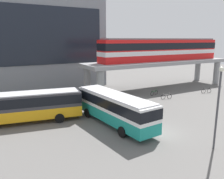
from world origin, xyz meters
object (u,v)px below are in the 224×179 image
at_px(bicycle_silver, 166,97).
at_px(bicycle_green, 154,93).
at_px(station_building, 21,41).
at_px(bus_secondary, 28,104).
at_px(bicycle_black, 206,91).
at_px(train, 162,49).
at_px(bus_main, 114,106).

bearing_deg(bicycle_silver, bicycle_green, 89.49).
xyz_separation_m(station_building, bus_secondary, (-3.15, -21.73, -6.39)).
bearing_deg(bus_secondary, bicycle_black, -0.78).
bearing_deg(bicycle_green, bus_secondary, -171.89).
bearing_deg(train, bus_main, -145.28).
bearing_deg(bicycle_silver, station_building, 126.88).
height_order(bus_main, bicycle_black, bus_main).
relative_size(bus_secondary, bicycle_silver, 6.44).
bearing_deg(train, bus_secondary, -164.94).
distance_m(bus_main, bus_secondary, 9.08).
bearing_deg(station_building, bicycle_black, -41.84).
distance_m(bus_secondary, bicycle_black, 27.89).
distance_m(station_building, bus_main, 27.84).
height_order(station_building, bicycle_black, station_building).
height_order(station_building, bus_secondary, station_building).
bearing_deg(bus_secondary, bicycle_green, 8.11).
xyz_separation_m(bus_secondary, bicycle_black, (27.84, -0.38, -1.63)).
xyz_separation_m(station_building, bicycle_black, (24.69, -22.10, -8.02)).
bearing_deg(train, bicycle_black, -62.08).
bearing_deg(bus_main, bicycle_silver, 22.82).
xyz_separation_m(bicycle_black, bicycle_silver, (-8.38, 0.37, 0.00)).
relative_size(train, bicycle_silver, 13.84).
bearing_deg(bus_secondary, station_building, 81.74).
distance_m(station_building, train, 26.01).
relative_size(bus_main, bus_secondary, 0.99).
relative_size(station_building, train, 1.14).
distance_m(station_building, bicycle_silver, 28.33).
distance_m(bus_main, bicycle_black, 20.87).
height_order(bus_secondary, bicycle_green, bus_secondary).
distance_m(bicycle_black, bicycle_green, 8.93).
bearing_deg(bicycle_black, bus_main, -167.12).
height_order(bus_main, bicycle_silver, bus_main).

